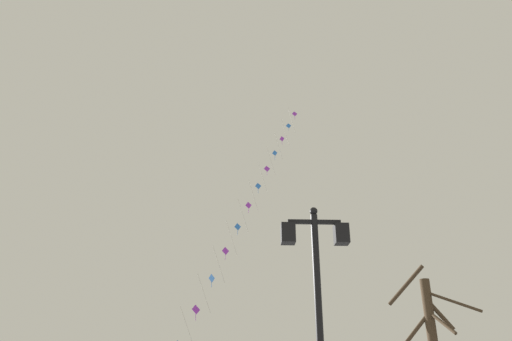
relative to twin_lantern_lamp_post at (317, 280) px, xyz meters
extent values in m
cylinder|color=black|center=(0.00, 0.00, -1.01)|extent=(0.14, 0.14, 4.65)
sphere|color=black|center=(0.00, 0.00, 1.40)|extent=(0.16, 0.16, 0.16)
cube|color=black|center=(0.00, 0.00, 1.17)|extent=(1.07, 0.08, 0.08)
cube|color=black|center=(-0.53, 0.00, 0.92)|extent=(0.28, 0.28, 0.40)
cube|color=beige|center=(-0.53, 0.00, 0.92)|extent=(0.19, 0.19, 0.30)
cube|color=black|center=(0.53, 0.00, 0.92)|extent=(0.28, 0.28, 0.40)
cube|color=beige|center=(0.53, 0.00, 0.92)|extent=(0.19, 0.19, 0.30)
cylinder|color=silver|center=(-3.48, 10.99, 0.43)|extent=(0.58, 0.92, 1.48)
cylinder|color=silver|center=(-2.93, 11.89, 1.90)|extent=(0.58, 0.92, 1.48)
cylinder|color=silver|center=(-2.38, 12.78, 3.38)|extent=(0.58, 0.92, 1.48)
cylinder|color=silver|center=(-1.83, 13.68, 4.85)|extent=(0.58, 0.92, 1.48)
cylinder|color=silver|center=(-1.28, 14.58, 6.32)|extent=(0.58, 0.92, 1.48)
cylinder|color=silver|center=(-0.73, 15.47, 7.80)|extent=(0.58, 0.92, 1.48)
cylinder|color=silver|center=(-0.18, 16.37, 9.27)|extent=(0.58, 0.92, 1.48)
cylinder|color=silver|center=(0.37, 17.26, 10.74)|extent=(0.58, 0.92, 1.48)
cylinder|color=silver|center=(0.92, 18.16, 12.22)|extent=(0.58, 0.92, 1.48)
cylinder|color=silver|center=(1.47, 19.06, 13.69)|extent=(0.58, 0.92, 1.48)
cylinder|color=silver|center=(2.02, 19.95, 15.16)|extent=(0.58, 0.92, 1.48)
cube|color=purple|center=(-3.20, 11.44, 1.17)|extent=(0.36, 0.18, 0.39)
cylinder|color=purple|center=(-3.20, 11.44, 0.87)|extent=(0.03, 0.03, 0.28)
cube|color=blue|center=(-2.65, 12.34, 2.64)|extent=(0.29, 0.28, 0.39)
cylinder|color=blue|center=(-2.65, 12.34, 2.36)|extent=(0.04, 0.04, 0.24)
cube|color=purple|center=(-2.10, 13.23, 4.11)|extent=(0.34, 0.21, 0.39)
cylinder|color=purple|center=(-2.10, 13.23, 3.82)|extent=(0.02, 0.03, 0.28)
cube|color=blue|center=(-1.55, 14.13, 5.59)|extent=(0.33, 0.23, 0.39)
cylinder|color=blue|center=(-1.55, 14.13, 5.29)|extent=(0.04, 0.05, 0.28)
cube|color=purple|center=(-1.00, 15.02, 7.06)|extent=(0.33, 0.23, 0.39)
cylinder|color=purple|center=(-1.00, 15.02, 6.75)|extent=(0.04, 0.05, 0.30)
cube|color=blue|center=(-0.45, 15.92, 8.53)|extent=(0.34, 0.21, 0.39)
cylinder|color=blue|center=(-0.45, 15.92, 8.24)|extent=(0.03, 0.03, 0.28)
cube|color=purple|center=(0.10, 16.82, 10.01)|extent=(0.36, 0.18, 0.39)
cylinder|color=purple|center=(0.10, 16.82, 9.72)|extent=(0.03, 0.04, 0.26)
cube|color=blue|center=(0.65, 17.71, 11.48)|extent=(0.31, 0.26, 0.39)
cylinder|color=blue|center=(0.65, 17.71, 11.17)|extent=(0.04, 0.05, 0.31)
cube|color=purple|center=(1.20, 18.61, 12.95)|extent=(0.30, 0.27, 0.39)
cylinder|color=purple|center=(1.20, 18.61, 12.66)|extent=(0.02, 0.02, 0.27)
cube|color=blue|center=(1.75, 19.51, 14.42)|extent=(0.35, 0.20, 0.39)
cylinder|color=blue|center=(1.75, 19.51, 14.17)|extent=(0.03, 0.03, 0.20)
cube|color=purple|center=(2.30, 20.40, 15.90)|extent=(0.37, 0.14, 0.39)
cylinder|color=purple|center=(2.30, 20.40, 15.59)|extent=(0.02, 0.03, 0.30)
cylinder|color=#423323|center=(3.00, 3.54, -0.54)|extent=(0.89, 0.32, 0.96)
cylinder|color=#423323|center=(3.66, 3.38, -0.14)|extent=(0.64, 0.25, 0.81)
cylinder|color=#423323|center=(3.52, 3.00, -0.37)|extent=(0.33, 0.94, 0.69)
cylinder|color=#423323|center=(3.87, 2.98, 0.13)|extent=(1.02, 0.99, 0.68)
cylinder|color=#423323|center=(3.04, 3.91, 0.70)|extent=(0.83, 1.05, 0.94)
camera|label=1|loc=(-1.53, -9.47, -1.98)|focal=34.82mm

